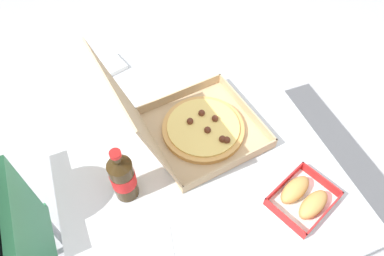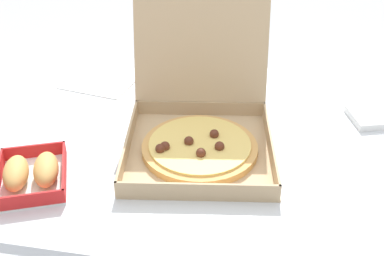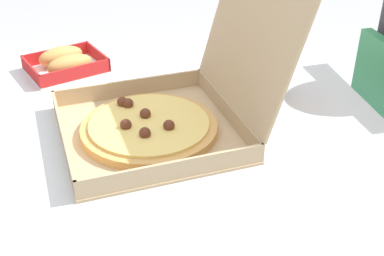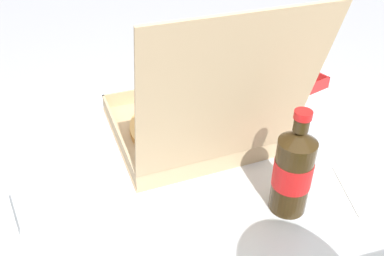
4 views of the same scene
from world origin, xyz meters
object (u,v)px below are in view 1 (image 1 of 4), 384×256
bread_side_box (304,198)px  napkin_pile (109,65)px  pizza_box_open (192,127)px  cola_bottle (123,177)px

bread_side_box → napkin_pile: bread_side_box is taller
pizza_box_open → bread_side_box: size_ratio=2.20×
cola_bottle → napkin_pile: size_ratio=2.04×
bread_side_box → cola_bottle: (0.22, 0.49, 0.07)m
pizza_box_open → napkin_pile: (0.45, 0.19, -0.05)m
pizza_box_open → bread_side_box: (-0.35, -0.22, -0.03)m
pizza_box_open → bread_side_box: bearing=-147.2°
cola_bottle → napkin_pile: 0.59m
pizza_box_open → napkin_pile: pizza_box_open is taller
bread_side_box → cola_bottle: cola_bottle is taller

